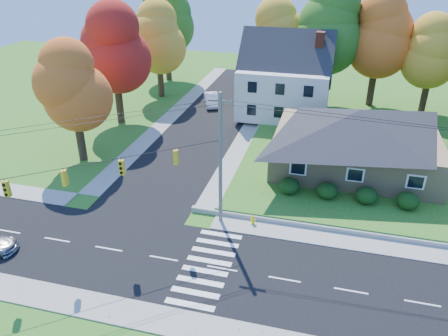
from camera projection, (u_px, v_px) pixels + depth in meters
The scene contains 20 objects.
ground at pixel (222, 269), 27.92m from camera, with size 120.00×120.00×0.00m, color #3D7923.
road_main at pixel (222, 269), 27.92m from camera, with size 90.00×8.00×0.02m, color black.
road_cross at pixel (213, 117), 52.05m from camera, with size 8.00×44.00×0.02m, color black.
sidewalk_north at pixel (239, 225), 32.20m from camera, with size 90.00×2.00×0.08m, color #9C9A90.
sidewalk_south at pixel (198, 328), 23.61m from camera, with size 90.00×2.00×0.08m, color #9C9A90.
lawn at pixel (404, 152), 42.92m from camera, with size 30.00×30.00×0.50m, color #3D7923.
ranch_house at pixel (356, 138), 38.36m from camera, with size 14.60×10.60×5.40m.
colonial_house at pixel (285, 80), 49.86m from camera, with size 10.40×8.40×9.60m.
hedge_row at pixel (347, 193), 34.13m from camera, with size 10.70×1.70×1.27m.
traffic_infrastructure at pixel (225, 189), 26.75m from camera, with size 38.10×10.66×10.00m.
tree_lot_0 at pixel (277, 36), 53.76m from camera, with size 6.72×6.72×12.51m.
tree_lot_1 at pixel (327, 29), 50.95m from camera, with size 7.84×7.84×14.60m.
tree_lot_2 at pixel (380, 35), 50.76m from camera, with size 7.28×7.28×13.56m.
tree_lot_3 at pixel (434, 51), 49.15m from camera, with size 6.16×6.16×11.47m.
tree_west_0 at pixel (72, 87), 38.76m from camera, with size 6.16×6.16×11.47m.
tree_west_1 at pixel (113, 48), 46.98m from camera, with size 7.28×7.28×13.56m.
tree_west_2 at pixel (158, 37), 55.64m from camera, with size 6.72×6.72×12.51m.
tree_west_3 at pixel (166, 17), 62.36m from camera, with size 7.84×7.84×14.60m.
white_car at pixel (211, 99), 55.60m from camera, with size 1.60×4.59×1.51m, color silver.
fire_hydrant at pixel (253, 220), 32.17m from camera, with size 0.42×0.33×0.74m.
Camera 1 is at (5.64, -21.08, 18.57)m, focal length 35.00 mm.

